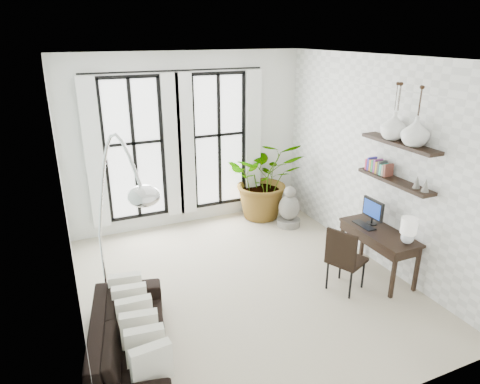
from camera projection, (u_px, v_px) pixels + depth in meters
floor at (243, 284)px, 6.31m from camera, size 5.00×5.00×0.00m
ceiling at (244, 58)px, 5.19m from camera, size 5.00×5.00×0.00m
wall_left at (65, 208)px, 4.90m from camera, size 0.00×5.00×5.00m
wall_right at (376, 163)px, 6.60m from camera, size 0.00×5.00×5.00m
wall_back at (188, 141)px, 7.89m from camera, size 4.50×0.00×4.50m
windows at (179, 146)px, 7.77m from camera, size 3.26×0.13×2.65m
wall_shelves at (395, 165)px, 6.05m from camera, size 0.25×1.30×0.60m
sofa at (130, 339)px, 4.74m from camera, size 1.16×2.15×0.59m
throw_pillows at (137, 321)px, 4.71m from camera, size 0.40×1.52×0.40m
plant at (265, 178)px, 8.37m from camera, size 1.79×1.67×1.61m
desk at (382, 235)px, 6.27m from camera, size 0.53×1.26×1.14m
desk_chair at (344, 256)px, 5.97m from camera, size 0.61×0.61×0.97m
arc_lamp at (116, 184)px, 4.69m from camera, size 0.76×1.39×2.51m
buddha at (289, 209)px, 8.11m from camera, size 0.44×0.44×0.80m
vase_a at (416, 132)px, 5.62m from camera, size 0.37×0.37×0.38m
vase_b at (394, 126)px, 5.96m from camera, size 0.37×0.37×0.38m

